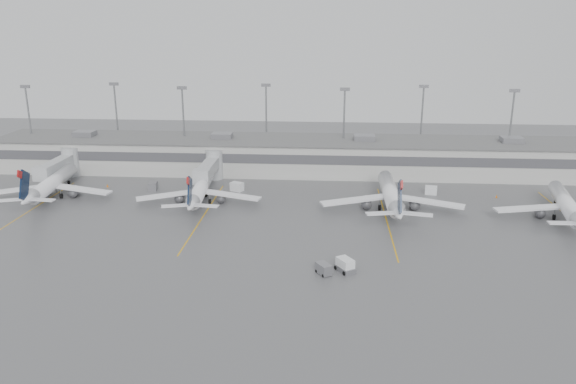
# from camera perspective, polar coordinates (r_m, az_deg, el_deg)

# --- Properties ---
(ground) EXTENTS (260.00, 260.00, 0.00)m
(ground) POSITION_cam_1_polar(r_m,az_deg,el_deg) (85.38, -0.36, -7.95)
(ground) COLOR #555558
(ground) RESTS_ON ground
(terminal) EXTENTS (152.00, 17.00, 9.45)m
(terminal) POSITION_cam_1_polar(r_m,az_deg,el_deg) (138.98, 1.49, 3.76)
(terminal) COLOR #AEADA8
(terminal) RESTS_ON ground
(light_masts) EXTENTS (142.40, 8.00, 20.60)m
(light_masts) POSITION_cam_1_polar(r_m,az_deg,el_deg) (143.07, 1.63, 7.35)
(light_masts) COLOR gray
(light_masts) RESTS_ON ground
(jet_bridge_left) EXTENTS (4.00, 17.20, 7.00)m
(jet_bridge_left) POSITION_cam_1_polar(r_m,az_deg,el_deg) (141.15, -21.91, 2.60)
(jet_bridge_left) COLOR #A6A8AB
(jet_bridge_left) RESTS_ON ground
(jet_bridge_right) EXTENTS (4.00, 17.20, 7.00)m
(jet_bridge_right) POSITION_cam_1_polar(r_m,az_deg,el_deg) (129.77, -7.85, 2.50)
(jet_bridge_right) COLOR #A6A8AB
(jet_bridge_right) RESTS_ON ground
(stand_markings) EXTENTS (105.25, 40.00, 0.01)m
(stand_markings) POSITION_cam_1_polar(r_m,az_deg,el_deg) (107.56, 0.63, -2.56)
(stand_markings) COLOR #EAA70D
(stand_markings) RESTS_ON ground
(jet_far_left) EXTENTS (26.77, 30.14, 9.76)m
(jet_far_left) POSITION_cam_1_polar(r_m,az_deg,el_deg) (128.48, -22.97, 0.75)
(jet_far_left) COLOR white
(jet_far_left) RESTS_ON ground
(jet_mid_left) EXTENTS (25.49, 28.65, 9.27)m
(jet_mid_left) POSITION_cam_1_polar(r_m,az_deg,el_deg) (116.37, -8.93, 0.25)
(jet_mid_left) COLOR white
(jet_mid_left) RESTS_ON ground
(jet_mid_right) EXTENTS (28.15, 31.52, 10.21)m
(jet_mid_right) POSITION_cam_1_polar(r_m,az_deg,el_deg) (112.61, 10.43, -0.24)
(jet_mid_right) COLOR white
(jet_mid_right) RESTS_ON ground
(jet_far_right) EXTENTS (26.09, 29.51, 9.63)m
(jet_far_right) POSITION_cam_1_polar(r_m,az_deg,el_deg) (117.38, 26.50, -1.18)
(jet_far_right) COLOR white
(jet_far_right) RESTS_ON ground
(baggage_tug) EXTENTS (3.38, 3.74, 2.06)m
(baggage_tug) POSITION_cam_1_polar(r_m,az_deg,el_deg) (85.17, 5.82, -7.52)
(baggage_tug) COLOR white
(baggage_tug) RESTS_ON ground
(baggage_cart) EXTENTS (2.66, 2.98, 1.67)m
(baggage_cart) POSITION_cam_1_polar(r_m,az_deg,el_deg) (83.99, 3.64, -7.78)
(baggage_cart) COLOR slate
(baggage_cart) RESTS_ON ground
(gse_uld_a) EXTENTS (3.10, 2.64, 1.86)m
(gse_uld_a) POSITION_cam_1_polar(r_m,az_deg,el_deg) (133.28, -23.22, 0.33)
(gse_uld_a) COLOR white
(gse_uld_a) RESTS_ON ground
(gse_uld_b) EXTENTS (3.19, 2.76, 1.90)m
(gse_uld_b) POSITION_cam_1_polar(r_m,az_deg,el_deg) (124.24, -5.21, 0.54)
(gse_uld_b) COLOR white
(gse_uld_b) RESTS_ON ground
(gse_uld_c) EXTENTS (2.78, 2.12, 1.77)m
(gse_uld_c) POSITION_cam_1_polar(r_m,az_deg,el_deg) (125.30, 14.32, 0.18)
(gse_uld_c) COLOR white
(gse_uld_c) RESTS_ON ground
(gse_loader) EXTENTS (2.08, 3.01, 1.77)m
(gse_loader) POSITION_cam_1_polar(r_m,az_deg,el_deg) (128.00, -13.56, 0.59)
(gse_loader) COLOR slate
(gse_loader) RESTS_ON ground
(cone_a) EXTENTS (0.45, 0.45, 0.72)m
(cone_a) POSITION_cam_1_polar(r_m,az_deg,el_deg) (133.23, -17.87, 0.64)
(cone_a) COLOR orange
(cone_a) RESTS_ON ground
(cone_b) EXTENTS (0.44, 0.44, 0.70)m
(cone_b) POSITION_cam_1_polar(r_m,az_deg,el_deg) (120.43, -6.80, -0.34)
(cone_b) COLOR orange
(cone_b) RESTS_ON ground
(cone_c) EXTENTS (0.49, 0.49, 0.77)m
(cone_c) POSITION_cam_1_polar(r_m,az_deg,el_deg) (119.85, 9.11, -0.51)
(cone_c) COLOR orange
(cone_c) RESTS_ON ground
(cone_d) EXTENTS (0.41, 0.41, 0.66)m
(cone_d) POSITION_cam_1_polar(r_m,az_deg,el_deg) (127.03, 20.43, -0.41)
(cone_d) COLOR orange
(cone_d) RESTS_ON ground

